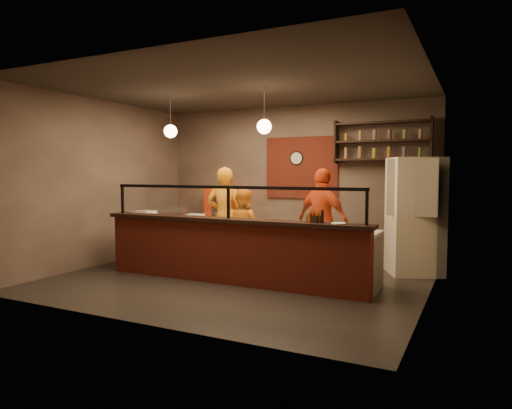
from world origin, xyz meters
The scene contains 29 objects.
floor centered at (0.00, 0.00, 0.00)m, with size 6.00×6.00×0.00m, color black.
ceiling centered at (0.00, 0.00, 3.20)m, with size 6.00×6.00×0.00m, color #39332C.
wall_back centered at (0.00, 2.50, 1.60)m, with size 6.00×6.00×0.00m, color #776257.
wall_left centered at (-3.00, 0.00, 1.60)m, with size 5.00×5.00×0.00m, color #776257.
wall_right centered at (3.00, 0.00, 1.60)m, with size 5.00×5.00×0.00m, color #776257.
wall_front centered at (0.00, -2.50, 1.60)m, with size 6.00×6.00×0.00m, color #776257.
brick_patch centered at (0.20, 2.47, 1.90)m, with size 1.60×0.04×1.30m, color #983221.
service_counter centered at (0.00, -0.30, 0.50)m, with size 4.60×0.25×1.00m, color #983221.
counter_ledge centered at (0.00, -0.30, 1.03)m, with size 4.70×0.37×0.06m, color black.
worktop_cabinet centered at (0.00, 0.20, 0.42)m, with size 4.60×0.75×0.85m, color gray.
worktop centered at (0.00, 0.20, 0.88)m, with size 4.60×0.75×0.05m, color white.
sneeze_guard centered at (0.00, -0.30, 1.37)m, with size 4.50×0.05×0.52m.
wall_shelving centered at (1.90, 2.32, 2.40)m, with size 1.84×0.28×0.85m.
wall_clock centered at (0.10, 2.46, 2.10)m, with size 0.30×0.30×0.04m, color black.
pendant_left centered at (-1.50, 0.20, 2.55)m, with size 0.24×0.24×0.77m.
pendant_right centered at (0.40, 0.20, 2.55)m, with size 0.24×0.24×0.77m.
cook_left centered at (-0.80, 0.94, 0.95)m, with size 0.69×0.46×1.90m, color orange.
cook_mid centered at (-0.33, 0.85, 0.75)m, with size 0.73×0.57×1.50m, color orange.
cook_right centered at (1.09, 1.21, 0.94)m, with size 1.10×0.46×1.88m, color #E14315.
fridge centered at (2.60, 1.76, 1.03)m, with size 0.86×0.80×2.06m, color #EDEAC9.
red_cooler centered at (-1.56, 2.15, 0.74)m, with size 0.63×0.58×1.48m, color red.
pizza_dough centered at (1.06, 0.30, 0.91)m, with size 0.56×0.56×0.01m, color beige.
prep_tub_a centered at (-2.15, 0.28, 0.98)m, with size 0.32×0.26×0.16m, color silver.
prep_tub_b centered at (-1.01, 0.24, 0.97)m, with size 0.28×0.23×0.14m, color silver.
prep_tub_c centered at (-2.15, -0.07, 0.98)m, with size 0.30×0.24×0.15m, color silver.
rolling_pin centered at (-0.40, 0.20, 0.93)m, with size 0.06×0.06×0.32m, color yellow.
condiment_caddy centered at (1.44, -0.24, 1.11)m, with size 0.19×0.15×0.11m, color black.
pepper_mill centered at (1.57, -0.29, 1.16)m, with size 0.04×0.04×0.19m, color black.
small_plate centered at (1.81, -0.29, 1.07)m, with size 0.21×0.21×0.01m, color white.
Camera 1 is at (3.64, -6.65, 1.79)m, focal length 32.00 mm.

